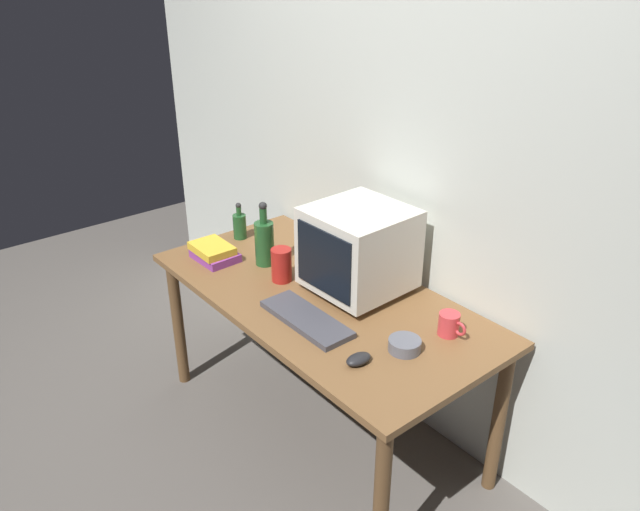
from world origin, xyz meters
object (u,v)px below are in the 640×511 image
object	(u,v)px
mug	(449,324)
metal_canister	(281,265)
bottle_short	(240,225)
cd_spindle	(405,345)
book_stack	(214,252)
bottle_tall	(264,241)
crt_monitor	(358,249)
keyboard	(306,319)
computer_mouse	(359,359)

from	to	relation	value
mug	metal_canister	xyz separation A→B (m)	(-0.75, -0.24, 0.03)
bottle_short	cd_spindle	distance (m)	1.20
cd_spindle	book_stack	bearing A→B (deg)	-171.56
bottle_tall	bottle_short	world-z (taller)	bottle_tall
bottle_short	cd_spindle	size ratio (longest dim) A/B	1.57
crt_monitor	bottle_tall	world-z (taller)	crt_monitor
keyboard	bottle_tall	xyz separation A→B (m)	(-0.51, 0.16, 0.10)
mug	metal_canister	size ratio (longest dim) A/B	0.80
bottle_tall	keyboard	bearing A→B (deg)	-17.34
computer_mouse	metal_canister	bearing A→B (deg)	171.27
computer_mouse	keyboard	bearing A→B (deg)	179.67
book_stack	computer_mouse	bearing A→B (deg)	-1.32
bottle_tall	crt_monitor	bearing A→B (deg)	19.91
keyboard	bottle_tall	distance (m)	0.54
mug	cd_spindle	xyz separation A→B (m)	(-0.03, -0.20, -0.02)
bottle_short	cd_spindle	xyz separation A→B (m)	(1.20, -0.07, -0.05)
crt_monitor	keyboard	bearing A→B (deg)	-79.79
computer_mouse	bottle_tall	bearing A→B (deg)	171.68
keyboard	bottle_short	xyz separation A→B (m)	(-0.82, 0.22, 0.06)
computer_mouse	mug	distance (m)	0.40
bottle_short	metal_canister	distance (m)	0.50
keyboard	cd_spindle	distance (m)	0.41
computer_mouse	book_stack	distance (m)	1.03
bottle_tall	metal_canister	xyz separation A→B (m)	(0.18, -0.03, -0.04)
crt_monitor	cd_spindle	bearing A→B (deg)	-20.74
crt_monitor	computer_mouse	bearing A→B (deg)	-41.85
keyboard	mug	world-z (taller)	mug
metal_canister	bottle_tall	bearing A→B (deg)	169.16
computer_mouse	book_stack	bearing A→B (deg)	-177.25
metal_canister	cd_spindle	bearing A→B (deg)	2.61
keyboard	mug	distance (m)	0.55
bottle_short	book_stack	xyz separation A→B (m)	(0.12, -0.22, -0.03)
cd_spindle	bottle_short	bearing A→B (deg)	176.88
crt_monitor	keyboard	size ratio (longest dim) A/B	0.95
cd_spindle	keyboard	bearing A→B (deg)	-157.34
bottle_short	mug	xyz separation A→B (m)	(1.23, 0.14, -0.02)
keyboard	bottle_short	distance (m)	0.85
book_stack	metal_canister	bearing A→B (deg)	19.25
cd_spindle	bottle_tall	bearing A→B (deg)	179.91
bottle_tall	metal_canister	distance (m)	0.18
keyboard	bottle_tall	bearing A→B (deg)	162.91
metal_canister	bottle_short	bearing A→B (deg)	168.69
computer_mouse	cd_spindle	xyz separation A→B (m)	(0.05, 0.18, 0.00)
bottle_tall	cd_spindle	size ratio (longest dim) A/B	2.54
keyboard	metal_canister	distance (m)	0.36
keyboard	computer_mouse	distance (m)	0.33
bottle_tall	computer_mouse	bearing A→B (deg)	-12.39
cd_spindle	metal_canister	world-z (taller)	metal_canister
keyboard	mug	bearing A→B (deg)	41.51
keyboard	bottle_tall	world-z (taller)	bottle_tall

